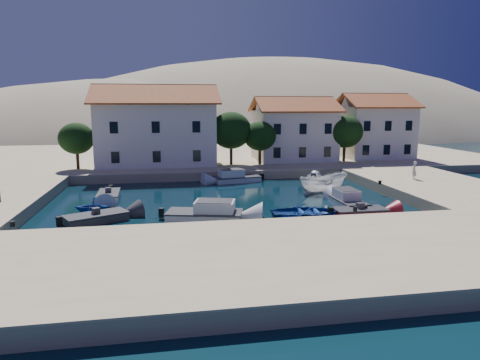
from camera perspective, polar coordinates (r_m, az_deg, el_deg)
name	(u,v)px	position (r m, az deg, el deg)	size (l,w,h in m)	color
ground	(245,234)	(28.14, 0.62, -7.23)	(400.00, 400.00, 0.00)	black
quay_south	(266,259)	(22.42, 3.45, -10.50)	(52.00, 12.00, 1.00)	tan
quay_east	(436,187)	(45.08, 24.64, -0.90)	(11.00, 20.00, 1.00)	tan
quay_north	(212,157)	(65.26, -3.71, 3.14)	(80.00, 36.00, 1.00)	tan
hills	(239,193)	(155.47, -0.17, -1.70)	(254.00, 176.00, 99.00)	tan
building_left	(156,124)	(54.48, -11.08, 7.34)	(14.70, 9.45, 9.70)	silver
building_mid	(294,128)	(58.02, 7.16, 6.90)	(10.50, 8.40, 8.30)	silver
building_right	(374,125)	(63.45, 17.40, 7.01)	(9.45, 8.40, 8.80)	silver
trees	(243,133)	(52.84, 0.44, 6.25)	(37.30, 5.30, 6.45)	#382314
bollards	(272,202)	(32.07, 4.30, -2.96)	(29.36, 9.56, 0.30)	black
motorboat_grey_sw	(96,218)	(32.57, -18.62, -4.82)	(4.73, 3.71, 1.25)	#333338
cabin_cruiser_south	(205,213)	(31.57, -4.76, -4.44)	(5.91, 3.64, 1.60)	silver
rowboat_south	(307,218)	(32.44, 8.89, -5.00)	(3.80, 5.33, 1.10)	#1B4398
motorboat_red_se	(360,213)	(33.64, 15.68, -4.20)	(4.01, 1.81, 1.25)	maroon
cabin_cruiser_east	(349,202)	(36.24, 14.34, -2.82)	(1.92, 4.72, 1.60)	silver
boat_east	(323,192)	(41.90, 11.02, -1.63)	(1.97, 5.24, 2.02)	silver
motorboat_white_ne	(313,180)	(46.84, 9.77, 0.01)	(2.61, 3.46, 1.25)	silver
rowboat_west	(93,213)	(35.27, -19.05, -4.21)	(2.31, 2.68, 1.41)	#1B4398
motorboat_white_west	(109,196)	(39.98, -17.11, -2.03)	(2.03, 4.26, 1.25)	silver
cabin_cruiser_north	(237,178)	(46.57, -0.38, 0.32)	(5.28, 2.94, 1.60)	silver
pedestrian	(414,170)	(45.82, 22.21, 1.22)	(0.66, 0.43, 1.82)	beige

